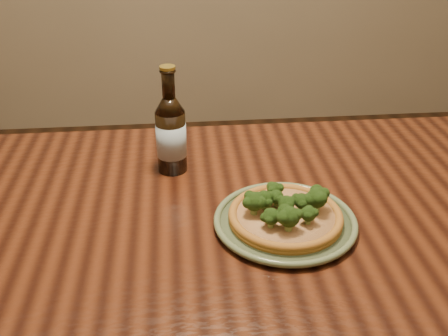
{
  "coord_description": "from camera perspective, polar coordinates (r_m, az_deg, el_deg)",
  "views": [
    {
      "loc": [
        -0.09,
        -0.82,
        1.38
      ],
      "look_at": [
        0.01,
        0.18,
        0.82
      ],
      "focal_mm": 42.0,
      "sensor_mm": 36.0,
      "label": 1
    }
  ],
  "objects": [
    {
      "name": "table",
      "position": [
        1.17,
        0.06,
        -8.82
      ],
      "size": [
        1.6,
        0.9,
        0.75
      ],
      "color": "#421C0E",
      "rests_on": "ground"
    },
    {
      "name": "pizza",
      "position": [
        1.07,
        6.71,
        -4.99
      ],
      "size": [
        0.23,
        0.23,
        0.07
      ],
      "rotation": [
        0.0,
        0.0,
        0.12
      ],
      "color": "#A16624",
      "rests_on": "plate"
    },
    {
      "name": "beer_bottle",
      "position": [
        1.24,
        -5.79,
        3.74
      ],
      "size": [
        0.07,
        0.07,
        0.26
      ],
      "rotation": [
        0.0,
        0.0,
        0.01
      ],
      "color": "black",
      "rests_on": "table"
    },
    {
      "name": "plate",
      "position": [
        1.08,
        6.66,
        -5.8
      ],
      "size": [
        0.29,
        0.29,
        0.02
      ],
      "rotation": [
        0.0,
        0.0,
        -0.26
      ],
      "color": "#5C6A49",
      "rests_on": "table"
    }
  ]
}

